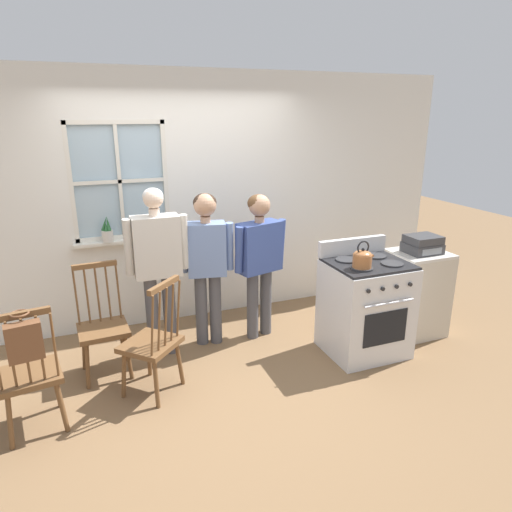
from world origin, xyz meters
The scene contains 14 objects.
ground_plane centered at (0.00, 0.00, 0.00)m, with size 16.00×16.00×0.00m, color brown.
wall_back centered at (0.03, 1.40, 1.34)m, with size 6.40×0.16×2.70m.
chair_by_window centered at (-1.51, -0.16, 0.45)m, with size 0.48×0.46×1.01m.
chair_near_wall centered at (-0.61, 0.00, 0.45)m, with size 0.58×0.58×1.01m.
chair_center_cluster centered at (-0.97, 0.45, 0.45)m, with size 0.44×0.43×1.01m.
person_elderly_left centered at (-0.43, 0.62, 0.98)m, with size 0.58×0.21×1.63m.
person_teen_center centered at (0.05, 0.67, 0.95)m, with size 0.53×0.28×1.54m.
person_adult_right centered at (0.59, 0.64, 0.93)m, with size 0.61×0.32×1.50m.
stove centered at (1.42, -0.05, 0.47)m, with size 0.74×0.68×1.08m.
kettle centered at (1.26, -0.18, 1.02)m, with size 0.21×0.17×0.25m.
potted_plant centered at (-0.81, 1.31, 1.09)m, with size 0.11×0.11×0.27m.
handbag centered at (-1.48, -0.39, 0.84)m, with size 0.23×0.21×0.31m.
side_counter centered at (2.15, 0.10, 0.45)m, with size 0.55×0.50×0.90m.
stereo centered at (2.15, 0.08, 0.99)m, with size 0.34×0.29×0.18m.
Camera 1 is at (-1.04, -3.44, 2.27)m, focal length 32.00 mm.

